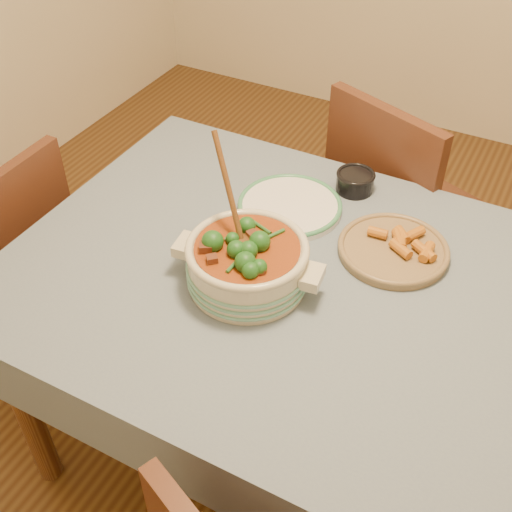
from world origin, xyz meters
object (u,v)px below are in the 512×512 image
Objects in this scene: white_plate at (290,206)px; chair_left at (10,259)px; stew_casserole at (247,260)px; fried_plate at (393,248)px; chair_far at (394,204)px; dining_table at (334,318)px; condiment_bowl at (355,180)px.

chair_left reaches higher than white_plate.
stew_casserole is 1.20× the size of fried_plate.
chair_far reaches higher than chair_left.
dining_table is at bearing -109.85° from fried_plate.
white_plate is (-0.04, 0.32, -0.06)m from stew_casserole.
condiment_bowl is 0.40m from chair_far.
condiment_bowl is (-0.12, 0.42, 0.12)m from dining_table.
chair_left is (-0.87, -0.01, -0.34)m from stew_casserole.
dining_table is at bearing 93.63° from chair_left.
stew_casserole reaches higher than dining_table.
white_plate is 0.45× the size of chair_left.
stew_casserole is 0.86m from chair_far.
fried_plate is (0.07, 0.20, 0.11)m from dining_table.
chair_far is (-0.14, 0.52, -0.25)m from fried_plate.
chair_far is at bearing 127.59° from chair_left.
chair_left is at bearing -165.97° from fried_plate.
white_plate is 0.94m from chair_left.
dining_table is at bearing -74.16° from condiment_bowl.
chair_left is at bearing -175.47° from dining_table.
white_plate is 1.22× the size of fried_plate.
white_plate reaches higher than dining_table.
dining_table is 4.45× the size of stew_casserole.
condiment_bowl reaches higher than dining_table.
stew_casserole is (-0.21, -0.07, 0.17)m from dining_table.
chair_left is (-0.96, -0.51, -0.30)m from condiment_bowl.
white_plate is at bearing 134.88° from dining_table.
fried_plate is at bearing -8.02° from white_plate.
fried_plate is at bearing 103.13° from chair_left.
white_plate is 0.41× the size of chair_far.
condiment_bowl is (0.09, 0.49, -0.04)m from stew_casserole.
white_plate is 3.25× the size of condiment_bowl.
white_plate is 0.32m from fried_plate.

